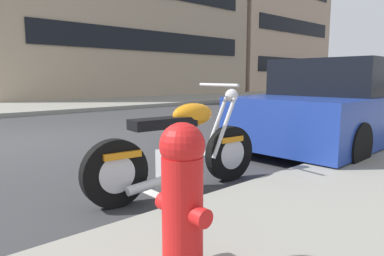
{
  "coord_description": "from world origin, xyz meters",
  "views": [
    {
      "loc": [
        -1.96,
        -6.68,
        1.18
      ],
      "look_at": [
        0.48,
        -3.94,
        0.64
      ],
      "focal_mm": 32.34,
      "sensor_mm": 36.0,
      "label": 1
    }
  ],
  "objects": [
    {
      "name": "parking_stall_stripe",
      "position": [
        0.0,
        -3.84,
        0.0
      ],
      "size": [
        0.12,
        2.2,
        0.01
      ],
      "primitive_type": "cube",
      "color": "silver",
      "rests_on": "ground"
    },
    {
      "name": "sidewalk_far_curb",
      "position": [
        12.0,
        6.94,
        0.07
      ],
      "size": [
        120.0,
        5.0,
        0.14
      ],
      "primitive_type": "cube",
      "color": "gray",
      "rests_on": "ground"
    },
    {
      "name": "fire_hydrant",
      "position": [
        -0.84,
        -5.34,
        0.57
      ],
      "size": [
        0.24,
        0.36,
        0.81
      ],
      "color": "red",
      "rests_on": "sidewalk_near_curb"
    },
    {
      "name": "ground_plane",
      "position": [
        0.0,
        0.0,
        0.0
      ],
      "size": [
        260.0,
        260.0,
        0.0
      ],
      "primitive_type": "plane",
      "color": "#333335"
    },
    {
      "name": "parked_motorcycle",
      "position": [
        0.26,
        -4.02,
        0.43
      ],
      "size": [
        2.03,
        0.62,
        1.11
      ],
      "rotation": [
        0.0,
        0.0,
        -0.1
      ],
      "color": "black",
      "rests_on": "ground"
    },
    {
      "name": "parked_car_at_intersection",
      "position": [
        3.77,
        -3.99,
        0.68
      ],
      "size": [
        4.08,
        1.96,
        1.46
      ],
      "rotation": [
        0.0,
        0.0,
        0.04
      ],
      "color": "navy",
      "rests_on": "ground"
    },
    {
      "name": "townhouse_behind_pole",
      "position": [
        23.54,
        15.15,
        4.95
      ],
      "size": [
        11.38,
        11.9,
        9.91
      ],
      "color": "tan",
      "rests_on": "ground"
    }
  ]
}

